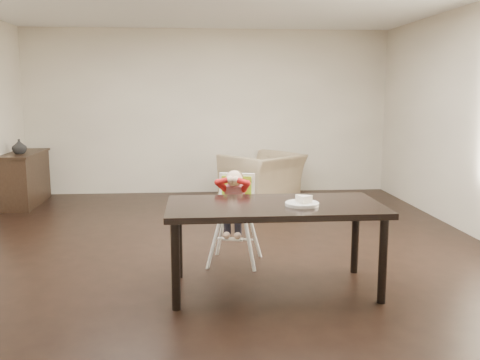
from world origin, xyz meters
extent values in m
plane|color=black|center=(0.00, 0.00, 0.00)|extent=(7.00, 7.00, 0.00)
cube|color=#BCB29C|center=(0.00, 3.50, 1.35)|extent=(6.00, 0.02, 2.70)
cube|color=#BCB29C|center=(0.00, -3.50, 1.35)|extent=(6.00, 0.02, 2.70)
cube|color=black|center=(0.42, -1.11, 0.72)|extent=(1.80, 0.90, 0.05)
cylinder|color=black|center=(-0.40, -1.48, 0.35)|extent=(0.07, 0.07, 0.70)
cylinder|color=black|center=(1.24, -1.48, 0.35)|extent=(0.07, 0.07, 0.70)
cylinder|color=black|center=(-0.40, -0.74, 0.35)|extent=(0.07, 0.07, 0.70)
cylinder|color=black|center=(1.24, -0.74, 0.35)|extent=(0.07, 0.07, 0.70)
cylinder|color=white|center=(-0.07, -0.49, 0.25)|extent=(0.04, 0.04, 0.49)
cylinder|color=white|center=(0.27, -0.57, 0.25)|extent=(0.04, 0.04, 0.49)
cylinder|color=white|center=(0.01, -0.14, 0.25)|extent=(0.04, 0.04, 0.49)
cylinder|color=white|center=(0.35, -0.23, 0.25)|extent=(0.04, 0.04, 0.49)
cube|color=white|center=(0.14, -0.36, 0.49)|extent=(0.42, 0.39, 0.04)
cube|color=#92C419|center=(0.14, -0.36, 0.52)|extent=(0.34, 0.32, 0.03)
cube|color=white|center=(0.17, -0.23, 0.70)|extent=(0.35, 0.13, 0.37)
cube|color=#92C419|center=(0.17, -0.25, 0.69)|extent=(0.29, 0.09, 0.33)
cube|color=black|center=(0.10, -0.30, 0.69)|extent=(0.06, 0.16, 0.02)
cube|color=black|center=(0.21, -0.33, 0.69)|extent=(0.06, 0.16, 0.02)
cylinder|color=#AB1513|center=(0.14, -0.36, 0.66)|extent=(0.25, 0.25, 0.24)
sphere|color=beige|center=(0.14, -0.38, 0.85)|extent=(0.19, 0.19, 0.16)
ellipsoid|color=brown|center=(0.14, -0.35, 0.87)|extent=(0.19, 0.19, 0.12)
sphere|color=beige|center=(0.09, -0.45, 0.85)|extent=(0.09, 0.09, 0.07)
sphere|color=beige|center=(0.15, -0.46, 0.85)|extent=(0.09, 0.09, 0.07)
cylinder|color=white|center=(0.64, -1.20, 0.76)|extent=(0.35, 0.35, 0.02)
torus|color=white|center=(0.64, -1.20, 0.77)|extent=(0.35, 0.35, 0.01)
imported|color=tan|center=(0.82, 2.80, 0.48)|extent=(1.31, 1.27, 0.97)
cube|color=black|center=(-2.78, 2.70, 0.38)|extent=(0.40, 1.20, 0.76)
cube|color=black|center=(-2.78, 2.70, 0.78)|extent=(0.44, 1.26, 0.03)
imported|color=#99999E|center=(-2.78, 2.51, 0.89)|extent=(0.27, 0.27, 0.21)
camera|label=1|loc=(-0.24, -5.46, 1.67)|focal=40.00mm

